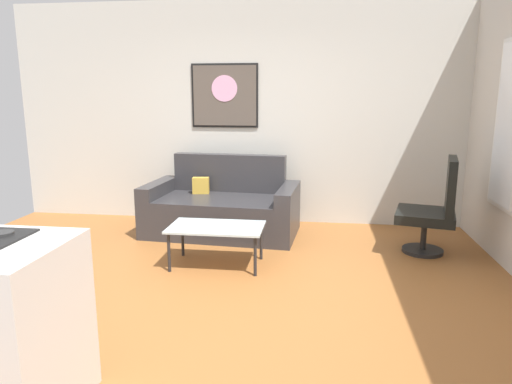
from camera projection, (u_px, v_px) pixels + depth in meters
The scene contains 6 objects.
ground at pixel (219, 297), 3.88m from camera, with size 6.40×6.40×0.04m, color #975C2C.
back_wall at pixel (257, 114), 5.95m from camera, with size 6.40×0.05×2.80m, color beige.
couch at pixel (223, 209), 5.59m from camera, with size 1.84×1.07×0.91m.
coffee_table at pixel (216, 229), 4.49m from camera, with size 0.91×0.54×0.40m.
armchair at pixel (435, 208), 4.80m from camera, with size 0.70×0.72×1.02m.
wall_painting at pixel (225, 95), 5.91m from camera, with size 0.86×0.03×0.80m.
Camera 1 is at (0.78, -3.55, 1.64)m, focal length 32.60 mm.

